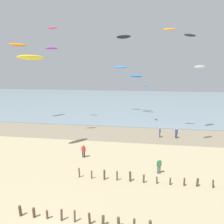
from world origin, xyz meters
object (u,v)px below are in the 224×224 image
kite_aloft_1 (31,57)px  kite_aloft_8 (123,37)px  kite_aloft_5 (146,86)px  kite_aloft_3 (121,67)px  kite_aloft_0 (190,35)px  person_mid_beach (159,166)px  kite_aloft_6 (169,29)px  kite_aloft_7 (136,76)px  person_left_flank (160,132)px  person_by_waterline (84,151)px  person_nearest_camera (176,133)px  kite_aloft_4 (52,28)px  kite_aloft_2 (18,45)px  kite_aloft_10 (200,67)px  kite_aloft_9 (51,48)px

kite_aloft_1 → kite_aloft_8: kite_aloft_8 is taller
kite_aloft_5 → kite_aloft_3: bearing=22.6°
kite_aloft_0 → kite_aloft_5: 16.63m
person_mid_beach → kite_aloft_0: 17.18m
kite_aloft_6 → kite_aloft_7: size_ratio=0.67×
person_mid_beach → kite_aloft_5: kite_aloft_5 is taller
person_left_flank → kite_aloft_5: kite_aloft_5 is taller
kite_aloft_7 → person_by_waterline: bearing=93.4°
person_nearest_camera → kite_aloft_4: bearing=162.4°
kite_aloft_0 → kite_aloft_1: kite_aloft_0 is taller
person_mid_beach → kite_aloft_2: size_ratio=0.48×
kite_aloft_3 → kite_aloft_10: (15.54, -14.60, -0.11)m
person_mid_beach → kite_aloft_6: (2.00, 15.70, 16.81)m
kite_aloft_7 → kite_aloft_6: bearing=124.2°
kite_aloft_1 → kite_aloft_7: 30.52m
kite_aloft_1 → person_by_waterline: bearing=-59.1°
kite_aloft_4 → kite_aloft_9: kite_aloft_4 is taller
kite_aloft_5 → kite_aloft_10: kite_aloft_10 is taller
person_by_waterline → kite_aloft_8: size_ratio=0.49×
kite_aloft_7 → kite_aloft_8: bearing=73.7°
kite_aloft_2 → kite_aloft_3: kite_aloft_2 is taller
kite_aloft_0 → person_by_waterline: bearing=169.8°
person_left_flank → kite_aloft_3: size_ratio=0.55×
kite_aloft_1 → kite_aloft_9: 7.26m
kite_aloft_0 → kite_aloft_2: bearing=127.9°
kite_aloft_8 → kite_aloft_10: bearing=-12.1°
kite_aloft_5 → kite_aloft_4: bearing=86.4°
kite_aloft_0 → kite_aloft_6: 8.13m
person_nearest_camera → kite_aloft_0: (0.15, -4.41, 14.66)m
kite_aloft_0 → kite_aloft_5: (-5.30, 13.79, -7.63)m
person_left_flank → kite_aloft_5: bearing=105.0°
kite_aloft_2 → kite_aloft_6: bearing=-55.9°
kite_aloft_2 → kite_aloft_8: size_ratio=1.01×
person_left_flank → kite_aloft_6: 17.13m
kite_aloft_7 → kite_aloft_2: bearing=40.4°
person_mid_beach → kite_aloft_3: 34.83m
person_by_waterline → kite_aloft_10: (17.14, 14.74, 10.74)m
kite_aloft_1 → kite_aloft_2: (-11.72, 15.84, 3.51)m
kite_aloft_5 → kite_aloft_9: bearing=116.8°
person_left_flank → kite_aloft_10: (6.75, 5.01, 10.74)m
kite_aloft_7 → kite_aloft_9: size_ratio=1.60×
kite_aloft_3 → kite_aloft_7: bearing=173.2°
person_by_waterline → kite_aloft_7: kite_aloft_7 is taller
person_left_flank → kite_aloft_4: kite_aloft_4 is taller
person_left_flank → kite_aloft_7: bearing=104.0°
kite_aloft_6 → kite_aloft_10: (5.80, 1.88, -6.08)m
kite_aloft_6 → kite_aloft_3: bearing=-54.5°
person_nearest_camera → kite_aloft_3: size_ratio=0.55×
kite_aloft_9 → kite_aloft_0: bearing=147.5°
kite_aloft_7 → kite_aloft_8: size_ratio=0.87×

